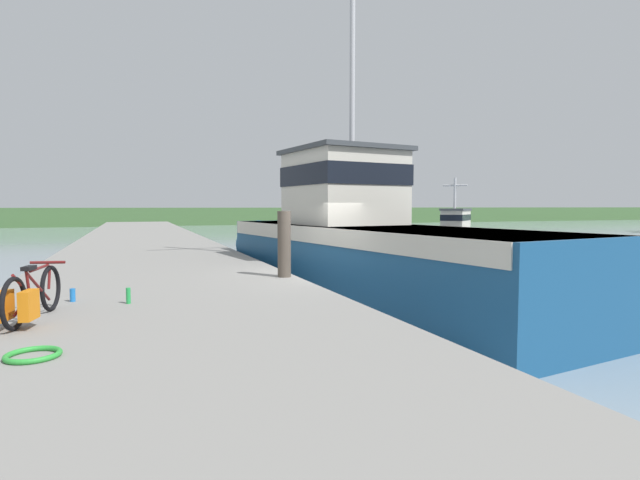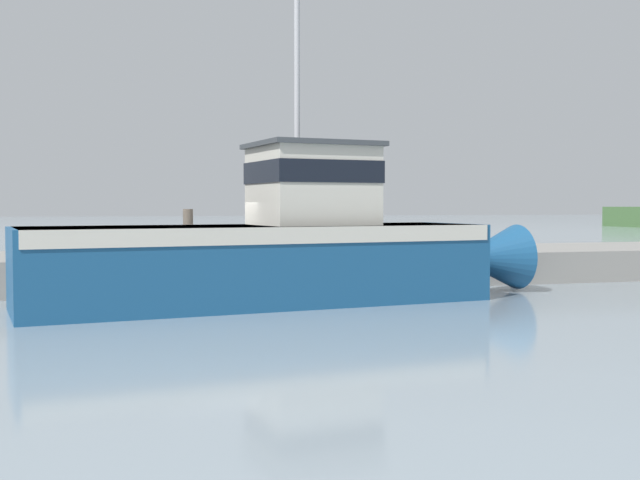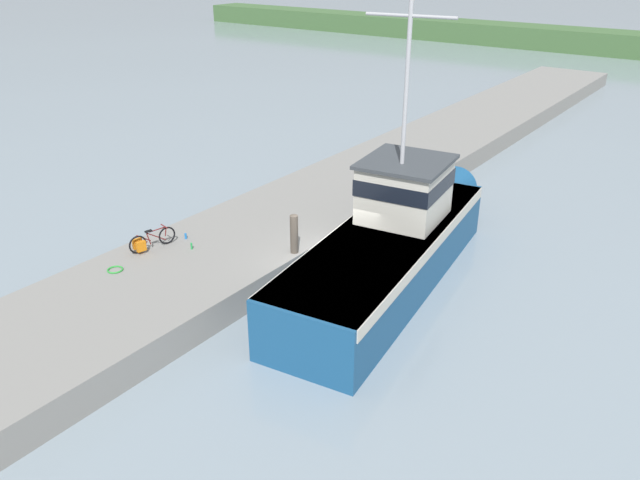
{
  "view_description": "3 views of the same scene",
  "coord_description": "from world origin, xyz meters",
  "px_view_note": "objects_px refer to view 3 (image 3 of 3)",
  "views": [
    {
      "loc": [
        -4.06,
        -9.95,
        2.41
      ],
      "look_at": [
        -0.96,
        -1.72,
        1.82
      ],
      "focal_mm": 28.0,
      "sensor_mm": 36.0,
      "label": 1
    },
    {
      "loc": [
        20.67,
        -2.78,
        2.42
      ],
      "look_at": [
        0.31,
        3.05,
        1.5
      ],
      "focal_mm": 45.0,
      "sensor_mm": 36.0,
      "label": 2
    },
    {
      "loc": [
        10.62,
        -14.86,
        10.35
      ],
      "look_at": [
        -0.81,
        0.7,
        1.17
      ],
      "focal_mm": 35.0,
      "sensor_mm": 36.0,
      "label": 3
    }
  ],
  "objects_px": {
    "water_bottle_by_bike": "(192,246)",
    "bicycle_touring": "(148,241)",
    "fishing_boat_main": "(394,239)",
    "mooring_post": "(294,234)",
    "water_bottle_on_curb": "(186,236)"
  },
  "relations": [
    {
      "from": "water_bottle_on_curb",
      "to": "water_bottle_by_bike",
      "type": "bearing_deg",
      "value": -30.26
    },
    {
      "from": "fishing_boat_main",
      "to": "water_bottle_on_curb",
      "type": "height_order",
      "value": "fishing_boat_main"
    },
    {
      "from": "fishing_boat_main",
      "to": "water_bottle_by_bike",
      "type": "relative_size",
      "value": 57.85
    },
    {
      "from": "water_bottle_by_bike",
      "to": "bicycle_touring",
      "type": "bearing_deg",
      "value": -142.18
    },
    {
      "from": "mooring_post",
      "to": "water_bottle_on_curb",
      "type": "bearing_deg",
      "value": -159.16
    },
    {
      "from": "fishing_boat_main",
      "to": "mooring_post",
      "type": "height_order",
      "value": "fishing_boat_main"
    },
    {
      "from": "water_bottle_by_bike",
      "to": "water_bottle_on_curb",
      "type": "bearing_deg",
      "value": 149.74
    },
    {
      "from": "fishing_boat_main",
      "to": "water_bottle_on_curb",
      "type": "xyz_separation_m",
      "value": [
        -6.38,
        -3.47,
        -0.33
      ]
    },
    {
      "from": "bicycle_touring",
      "to": "fishing_boat_main",
      "type": "bearing_deg",
      "value": 47.92
    },
    {
      "from": "fishing_boat_main",
      "to": "mooring_post",
      "type": "relative_size",
      "value": 10.16
    },
    {
      "from": "fishing_boat_main",
      "to": "water_bottle_by_bike",
      "type": "bearing_deg",
      "value": -152.79
    },
    {
      "from": "mooring_post",
      "to": "fishing_boat_main",
      "type": "bearing_deg",
      "value": 37.88
    },
    {
      "from": "water_bottle_on_curb",
      "to": "fishing_boat_main",
      "type": "bearing_deg",
      "value": 28.57
    },
    {
      "from": "water_bottle_on_curb",
      "to": "bicycle_touring",
      "type": "bearing_deg",
      "value": -104.67
    },
    {
      "from": "bicycle_touring",
      "to": "mooring_post",
      "type": "bearing_deg",
      "value": 46.39
    }
  ]
}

